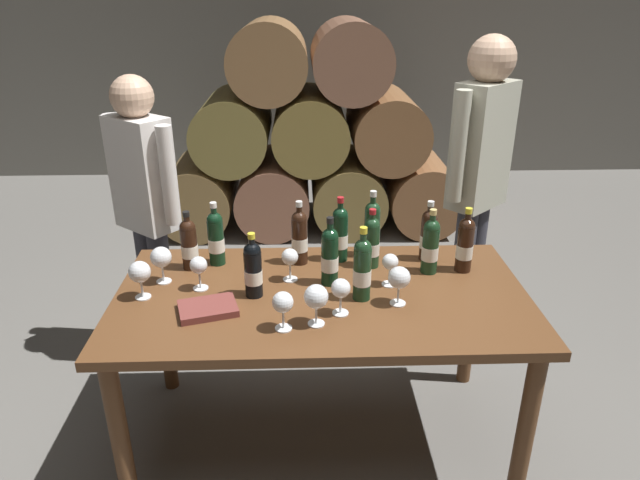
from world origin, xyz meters
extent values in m
plane|color=#66635E|center=(0.00, 0.00, 0.00)|extent=(14.00, 14.00, 0.00)
cube|color=slate|center=(0.00, 4.20, 1.40)|extent=(10.00, 0.24, 2.80)
cylinder|color=olive|center=(-0.95, 2.60, 0.30)|extent=(0.60, 0.90, 0.60)
cylinder|color=#935F48|center=(-0.32, 2.60, 0.30)|extent=(0.60, 0.90, 0.60)
cylinder|color=olive|center=(0.31, 2.60, 0.30)|extent=(0.60, 0.90, 0.60)
cylinder|color=brown|center=(0.95, 2.60, 0.30)|extent=(0.60, 0.90, 0.60)
cylinder|color=olive|center=(-0.63, 2.60, 0.85)|extent=(0.60, 0.90, 0.60)
cylinder|color=olive|center=(0.00, 2.60, 0.85)|extent=(0.60, 0.90, 0.60)
cylinder|color=brown|center=(0.63, 2.60, 0.85)|extent=(0.60, 0.90, 0.60)
cylinder|color=olive|center=(-0.32, 2.60, 1.39)|extent=(0.60, 0.90, 0.60)
cylinder|color=#8A5D46|center=(0.31, 2.60, 1.39)|extent=(0.60, 0.90, 0.60)
cube|color=brown|center=(0.00, 0.00, 0.74)|extent=(1.70, 0.90, 0.04)
cylinder|color=brown|center=(-0.77, -0.39, 0.36)|extent=(0.07, 0.07, 0.72)
cylinder|color=brown|center=(0.77, -0.39, 0.36)|extent=(0.07, 0.07, 0.72)
cylinder|color=brown|center=(-0.77, 0.39, 0.36)|extent=(0.07, 0.07, 0.72)
cylinder|color=brown|center=(0.77, 0.39, 0.36)|extent=(0.07, 0.07, 0.72)
cylinder|color=#19381E|center=(0.16, -0.05, 0.87)|extent=(0.07, 0.07, 0.22)
sphere|color=#19381E|center=(0.16, -0.05, 0.98)|extent=(0.07, 0.07, 0.07)
cylinder|color=#19381E|center=(0.16, -0.05, 1.01)|extent=(0.03, 0.03, 0.07)
cylinder|color=gold|center=(0.16, -0.05, 1.06)|extent=(0.03, 0.03, 0.02)
cylinder|color=silver|center=(0.16, -0.05, 0.86)|extent=(0.07, 0.07, 0.07)
cylinder|color=black|center=(0.50, 0.30, 0.86)|extent=(0.07, 0.07, 0.20)
sphere|color=black|center=(0.50, 0.30, 0.97)|extent=(0.07, 0.07, 0.07)
cylinder|color=black|center=(0.50, 0.30, 0.99)|extent=(0.03, 0.03, 0.06)
cylinder|color=silver|center=(0.50, 0.30, 1.03)|extent=(0.03, 0.03, 0.02)
cylinder|color=silver|center=(0.50, 0.30, 0.85)|extent=(0.07, 0.07, 0.06)
cylinder|color=black|center=(-0.09, 0.29, 0.86)|extent=(0.07, 0.07, 0.21)
sphere|color=black|center=(-0.09, 0.29, 0.97)|extent=(0.07, 0.07, 0.07)
cylinder|color=black|center=(-0.09, 0.29, 1.00)|extent=(0.03, 0.03, 0.07)
cylinder|color=silver|center=(-0.09, 0.29, 1.05)|extent=(0.03, 0.03, 0.02)
cylinder|color=silver|center=(-0.09, 0.29, 0.85)|extent=(0.07, 0.07, 0.06)
cylinder|color=black|center=(0.04, 0.08, 0.87)|extent=(0.07, 0.07, 0.21)
sphere|color=black|center=(0.04, 0.08, 0.98)|extent=(0.07, 0.07, 0.07)
cylinder|color=black|center=(0.04, 0.08, 1.00)|extent=(0.03, 0.03, 0.07)
cylinder|color=black|center=(0.04, 0.08, 1.05)|extent=(0.03, 0.03, 0.02)
cylinder|color=silver|center=(0.04, 0.08, 0.85)|extent=(0.07, 0.07, 0.06)
cylinder|color=black|center=(0.63, 0.18, 0.86)|extent=(0.07, 0.07, 0.21)
sphere|color=black|center=(0.63, 0.18, 0.97)|extent=(0.07, 0.07, 0.07)
cylinder|color=black|center=(0.63, 0.18, 1.00)|extent=(0.03, 0.03, 0.07)
cylinder|color=gold|center=(0.63, 0.18, 1.04)|extent=(0.03, 0.03, 0.02)
cylinder|color=silver|center=(0.63, 0.18, 0.85)|extent=(0.07, 0.07, 0.06)
cylinder|color=#19381E|center=(0.48, 0.17, 0.86)|extent=(0.07, 0.07, 0.21)
sphere|color=#19381E|center=(0.48, 0.17, 0.97)|extent=(0.07, 0.07, 0.07)
cylinder|color=#19381E|center=(0.48, 0.17, 1.00)|extent=(0.03, 0.03, 0.07)
cylinder|color=tan|center=(0.48, 0.17, 1.04)|extent=(0.03, 0.03, 0.02)
cylinder|color=silver|center=(0.48, 0.17, 0.85)|extent=(0.07, 0.07, 0.06)
cylinder|color=black|center=(-0.58, 0.25, 0.85)|extent=(0.07, 0.07, 0.19)
sphere|color=black|center=(-0.58, 0.25, 0.96)|extent=(0.07, 0.07, 0.07)
cylinder|color=black|center=(-0.58, 0.25, 0.98)|extent=(0.03, 0.03, 0.06)
cylinder|color=black|center=(-0.58, 0.25, 1.02)|extent=(0.03, 0.03, 0.02)
cylinder|color=silver|center=(-0.58, 0.25, 0.85)|extent=(0.07, 0.07, 0.06)
cylinder|color=black|center=(0.09, 0.31, 0.87)|extent=(0.07, 0.07, 0.21)
sphere|color=black|center=(0.09, 0.31, 0.98)|extent=(0.07, 0.07, 0.07)
cylinder|color=black|center=(0.09, 0.31, 1.01)|extent=(0.03, 0.03, 0.07)
cylinder|color=#B21E23|center=(0.09, 0.31, 1.05)|extent=(0.03, 0.03, 0.02)
cylinder|color=silver|center=(0.09, 0.31, 0.86)|extent=(0.07, 0.07, 0.06)
cylinder|color=#19381E|center=(0.25, 0.35, 0.87)|extent=(0.07, 0.07, 0.22)
sphere|color=#19381E|center=(0.25, 0.35, 0.99)|extent=(0.07, 0.07, 0.07)
cylinder|color=#19381E|center=(0.25, 0.35, 1.02)|extent=(0.03, 0.03, 0.07)
cylinder|color=silver|center=(0.25, 0.35, 1.07)|extent=(0.03, 0.03, 0.03)
cylinder|color=silver|center=(0.25, 0.35, 0.86)|extent=(0.07, 0.07, 0.07)
cylinder|color=#19381E|center=(0.23, 0.24, 0.86)|extent=(0.07, 0.07, 0.19)
sphere|color=#19381E|center=(0.23, 0.24, 0.96)|extent=(0.07, 0.07, 0.07)
cylinder|color=#19381E|center=(0.23, 0.24, 0.98)|extent=(0.03, 0.03, 0.06)
cylinder|color=#B21E23|center=(0.23, 0.24, 1.02)|extent=(0.03, 0.03, 0.02)
cylinder|color=silver|center=(0.23, 0.24, 0.85)|extent=(0.07, 0.07, 0.06)
cylinder|color=black|center=(-0.28, -0.01, 0.86)|extent=(0.07, 0.07, 0.19)
sphere|color=black|center=(-0.28, -0.01, 0.96)|extent=(0.07, 0.07, 0.07)
cylinder|color=black|center=(-0.28, -0.01, 0.98)|extent=(0.03, 0.03, 0.06)
cylinder|color=gold|center=(-0.28, -0.01, 1.03)|extent=(0.03, 0.03, 0.02)
cylinder|color=silver|center=(-0.28, -0.01, 0.85)|extent=(0.07, 0.07, 0.06)
cylinder|color=black|center=(-0.46, 0.29, 0.86)|extent=(0.07, 0.07, 0.21)
sphere|color=black|center=(-0.46, 0.29, 0.97)|extent=(0.07, 0.07, 0.07)
cylinder|color=black|center=(-0.46, 0.29, 1.00)|extent=(0.03, 0.03, 0.07)
cylinder|color=silver|center=(-0.46, 0.29, 1.04)|extent=(0.03, 0.03, 0.02)
cylinder|color=silver|center=(-0.46, 0.29, 0.85)|extent=(0.07, 0.07, 0.06)
cylinder|color=white|center=(-0.51, 0.05, 0.76)|extent=(0.06, 0.06, 0.00)
cylinder|color=white|center=(-0.51, 0.05, 0.80)|extent=(0.01, 0.01, 0.07)
sphere|color=white|center=(-0.51, 0.05, 0.87)|extent=(0.07, 0.07, 0.07)
cylinder|color=white|center=(0.07, -0.16, 0.76)|extent=(0.06, 0.06, 0.00)
cylinder|color=white|center=(0.07, -0.16, 0.80)|extent=(0.01, 0.01, 0.07)
sphere|color=white|center=(0.07, -0.16, 0.87)|extent=(0.08, 0.08, 0.08)
cylinder|color=white|center=(0.30, -0.10, 0.76)|extent=(0.06, 0.06, 0.00)
cylinder|color=white|center=(0.30, -0.10, 0.80)|extent=(0.01, 0.01, 0.07)
sphere|color=white|center=(0.30, -0.10, 0.88)|extent=(0.09, 0.09, 0.09)
cylinder|color=white|center=(-0.03, -0.24, 0.76)|extent=(0.06, 0.06, 0.00)
cylinder|color=white|center=(-0.03, -0.24, 0.80)|extent=(0.01, 0.01, 0.07)
sphere|color=white|center=(-0.03, -0.24, 0.88)|extent=(0.09, 0.09, 0.09)
cylinder|color=white|center=(-0.73, -0.01, 0.76)|extent=(0.06, 0.06, 0.00)
cylinder|color=white|center=(-0.73, -0.01, 0.80)|extent=(0.01, 0.01, 0.07)
sphere|color=white|center=(-0.73, -0.01, 0.88)|extent=(0.09, 0.09, 0.09)
cylinder|color=white|center=(0.29, 0.06, 0.76)|extent=(0.06, 0.06, 0.00)
cylinder|color=white|center=(0.29, 0.06, 0.80)|extent=(0.01, 0.01, 0.07)
sphere|color=white|center=(0.29, 0.06, 0.87)|extent=(0.07, 0.07, 0.07)
cylinder|color=white|center=(-0.15, -0.26, 0.76)|extent=(0.06, 0.06, 0.00)
cylinder|color=white|center=(-0.15, -0.26, 0.80)|extent=(0.01, 0.01, 0.07)
sphere|color=white|center=(-0.15, -0.26, 0.87)|extent=(0.08, 0.08, 0.08)
cylinder|color=white|center=(-0.13, 0.12, 0.76)|extent=(0.06, 0.06, 0.00)
cylinder|color=white|center=(-0.13, 0.12, 0.80)|extent=(0.01, 0.01, 0.07)
sphere|color=white|center=(-0.13, 0.12, 0.87)|extent=(0.07, 0.07, 0.07)
cylinder|color=white|center=(-0.67, 0.12, 0.76)|extent=(0.06, 0.06, 0.00)
cylinder|color=white|center=(-0.67, 0.12, 0.80)|extent=(0.01, 0.01, 0.07)
sphere|color=white|center=(-0.67, 0.12, 0.88)|extent=(0.09, 0.09, 0.09)
cube|color=brown|center=(-0.45, -0.13, 0.77)|extent=(0.26, 0.21, 0.03)
cylinder|color=#383842|center=(0.88, 0.79, 0.43)|extent=(0.11, 0.11, 0.85)
cylinder|color=#383842|center=(0.80, 0.71, 0.43)|extent=(0.11, 0.11, 0.85)
cube|color=#B2B29E|center=(0.84, 0.75, 1.17)|extent=(0.36, 0.35, 0.64)
cylinder|color=#B2B29E|center=(1.00, 0.89, 1.21)|extent=(0.08, 0.08, 0.54)
cylinder|color=#B2B29E|center=(0.69, 0.61, 1.21)|extent=(0.08, 0.08, 0.54)
sphere|color=tan|center=(0.84, 0.75, 1.60)|extent=(0.23, 0.23, 0.23)
cylinder|color=#383842|center=(-0.92, 0.75, 0.38)|extent=(0.11, 0.11, 0.77)
cylinder|color=#383842|center=(-0.83, 0.69, 0.38)|extent=(0.11, 0.11, 0.77)
cube|color=silver|center=(-0.88, 0.72, 1.06)|extent=(0.36, 0.34, 0.58)
cylinder|color=silver|center=(-1.04, 0.85, 1.08)|extent=(0.08, 0.08, 0.49)
cylinder|color=silver|center=(-0.71, 0.59, 1.08)|extent=(0.08, 0.08, 0.49)
sphere|color=tan|center=(-0.88, 0.72, 1.44)|extent=(0.21, 0.21, 0.21)
camera|label=1|loc=(-0.08, -2.06, 1.92)|focal=32.04mm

